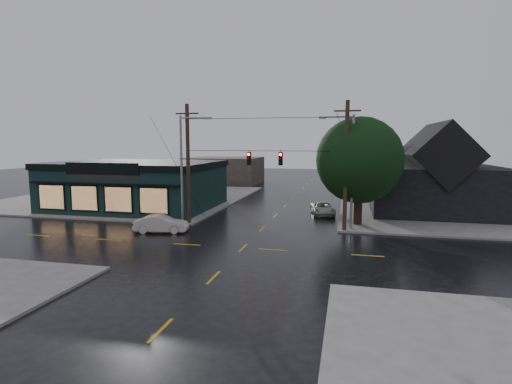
% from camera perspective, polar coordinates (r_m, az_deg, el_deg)
% --- Properties ---
extents(ground_plane, '(160.00, 160.00, 0.00)m').
position_cam_1_polar(ground_plane, '(26.80, -1.87, -7.99)').
color(ground_plane, black).
extents(sidewalk_nw, '(28.00, 28.00, 0.15)m').
position_cam_1_polar(sidewalk_nw, '(52.76, -17.47, -0.72)').
color(sidewalk_nw, slate).
rests_on(sidewalk_nw, ground).
extents(sidewalk_ne, '(28.00, 28.00, 0.15)m').
position_cam_1_polar(sidewalk_ne, '(47.43, 29.21, -2.16)').
color(sidewalk_ne, slate).
rests_on(sidewalk_ne, ground).
extents(pizza_shop, '(16.30, 12.34, 4.90)m').
position_cam_1_polar(pizza_shop, '(43.92, -16.62, 1.05)').
color(pizza_shop, black).
rests_on(pizza_shop, ground).
extents(ne_building, '(12.60, 11.60, 8.75)m').
position_cam_1_polar(ne_building, '(42.88, 24.25, 3.14)').
color(ne_building, black).
rests_on(ne_building, ground).
extents(corner_tree, '(7.17, 7.17, 8.96)m').
position_cam_1_polar(corner_tree, '(34.12, 14.56, 4.41)').
color(corner_tree, black).
rests_on(corner_tree, ground).
extents(utility_pole_nw, '(2.00, 0.32, 10.15)m').
position_cam_1_polar(utility_pole_nw, '(34.85, -9.50, -4.54)').
color(utility_pole_nw, black).
rests_on(utility_pole_nw, ground).
extents(utility_pole_ne, '(2.00, 0.32, 10.15)m').
position_cam_1_polar(utility_pole_ne, '(32.26, 12.47, -5.55)').
color(utility_pole_ne, black).
rests_on(utility_pole_ne, ground).
extents(utility_pole_far_a, '(2.00, 0.32, 9.65)m').
position_cam_1_polar(utility_pole_far_a, '(53.45, 12.74, -0.55)').
color(utility_pole_far_a, black).
rests_on(utility_pole_far_a, ground).
extents(utility_pole_far_b, '(2.00, 0.32, 9.15)m').
position_cam_1_polar(utility_pole_far_b, '(73.33, 12.85, 1.50)').
color(utility_pole_far_b, black).
rests_on(utility_pole_far_b, ground).
extents(utility_pole_far_c, '(2.00, 0.32, 9.15)m').
position_cam_1_polar(utility_pole_far_c, '(93.25, 12.91, 2.67)').
color(utility_pole_far_c, black).
rests_on(utility_pole_far_c, ground).
extents(span_signal_assembly, '(13.00, 0.48, 1.23)m').
position_cam_1_polar(span_signal_assembly, '(32.20, 1.24, 4.83)').
color(span_signal_assembly, black).
rests_on(span_signal_assembly, ground).
extents(streetlight_nw, '(5.40, 0.30, 9.15)m').
position_cam_1_polar(streetlight_nw, '(34.33, -10.41, -4.73)').
color(streetlight_nw, gray).
rests_on(streetlight_nw, ground).
extents(streetlight_ne, '(5.40, 0.30, 9.15)m').
position_cam_1_polar(streetlight_ne, '(32.95, 13.36, -5.31)').
color(streetlight_ne, gray).
rests_on(streetlight_ne, ground).
extents(bg_building_west, '(12.00, 10.00, 4.40)m').
position_cam_1_polar(bg_building_west, '(68.37, -4.60, 3.11)').
color(bg_building_west, '#382D28').
rests_on(bg_building_west, ground).
extents(bg_building_east, '(14.00, 12.00, 5.60)m').
position_cam_1_polar(bg_building_east, '(70.73, 20.63, 3.29)').
color(bg_building_east, black).
rests_on(bg_building_east, ground).
extents(sedan_cream, '(4.30, 2.20, 1.35)m').
position_cam_1_polar(sedan_cream, '(31.99, -13.40, -4.45)').
color(sedan_cream, beige).
rests_on(sedan_cream, ground).
extents(suv_silver, '(2.85, 4.70, 1.22)m').
position_cam_1_polar(suv_silver, '(39.14, 9.51, -2.34)').
color(suv_silver, '#9F9F93').
rests_on(suv_silver, ground).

